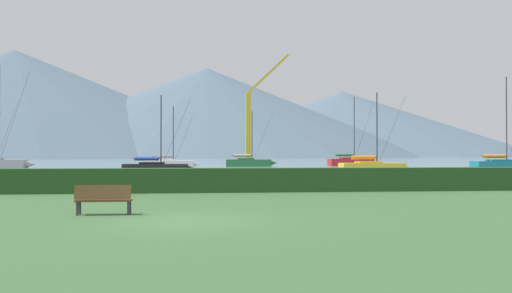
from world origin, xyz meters
The scene contains 15 objects.
ground_plane centered at (0.00, 0.00, 0.00)m, with size 1000.00×1000.00×0.00m, color #385B33.
harbor_water centered at (0.00, 137.00, 0.00)m, with size 320.00×246.00×0.00m, color gray.
hedge_line centered at (0.00, 11.00, 0.60)m, with size 80.00×1.20×1.20m, color #284C23.
sailboat_slip_3 centered at (17.17, 34.59, 0.60)m, with size 7.31×2.27×8.03m.
sailboat_slip_4 centered at (-4.11, 54.27, 0.60)m, with size 7.37×2.54×8.25m.
sailboat_slip_6 centered at (-4.04, 34.66, 0.57)m, with size 7.01×2.63×7.52m.
sailboat_slip_7 centered at (23.69, 64.29, 0.68)m, with size 8.16×2.73×10.99m.
sailboat_slip_8 centered at (7.12, 61.35, 0.63)m, with size 7.74×2.40×8.30m.
sailboat_slip_9 centered at (34.77, 40.96, 0.65)m, with size 7.79×2.50×10.83m.
park_bench_near_path centered at (-2.62, 1.79, 0.53)m, with size 1.73×0.49×0.95m.
dock_crane centered at (7.99, 68.70, 5.62)m, with size 7.80×2.00×18.45m.
distant_hill_west_ridge centered at (1.56, 299.70, 27.23)m, with size 259.50×259.50×54.46m, color #4C6070.
distant_hill_central_peak centered at (101.19, 352.47, 23.87)m, with size 263.34×263.34×47.75m, color #4C6070.
distant_hill_east_ridge centered at (-112.63, 302.59, 31.95)m, with size 316.64×316.64×63.90m, color #4C6070.
distant_hill_far_shoulder centered at (1.85, 338.24, 18.15)m, with size 294.53×294.53×36.31m, color slate.
Camera 1 is at (0.55, -14.67, 1.94)m, focal length 35.80 mm.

